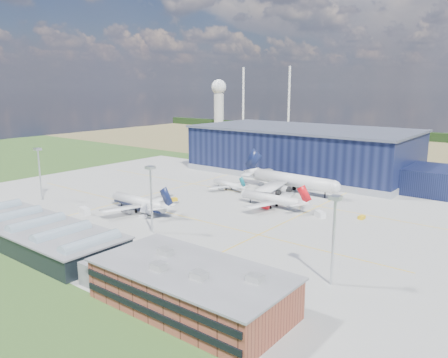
# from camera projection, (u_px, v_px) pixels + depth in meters

# --- Properties ---
(ground) EXTENTS (600.00, 600.00, 0.00)m
(ground) POSITION_uv_depth(u_px,v_px,m) (190.00, 208.00, 177.88)
(ground) COLOR #28511E
(ground) RESTS_ON ground
(apron) EXTENTS (220.00, 160.00, 0.08)m
(apron) POSITION_uv_depth(u_px,v_px,m) (206.00, 203.00, 185.59)
(apron) COLOR gray
(apron) RESTS_ON ground
(farmland) EXTENTS (600.00, 220.00, 0.01)m
(farmland) POSITION_uv_depth(u_px,v_px,m) (376.00, 149.00, 347.67)
(farmland) COLOR olive
(farmland) RESTS_ON ground
(treeline) EXTENTS (600.00, 8.00, 8.00)m
(treeline) POSITION_uv_depth(u_px,v_px,m) (406.00, 135.00, 408.58)
(treeline) COLOR black
(treeline) RESTS_ON ground
(horizon_dressing) EXTENTS (440.20, 18.00, 70.00)m
(horizon_dressing) POSITION_uv_depth(u_px,v_px,m) (238.00, 99.00, 512.90)
(horizon_dressing) COLOR white
(horizon_dressing) RESTS_ON ground
(hangar) EXTENTS (145.00, 62.00, 26.10)m
(hangar) POSITION_uv_depth(u_px,v_px,m) (306.00, 153.00, 246.94)
(hangar) COLOR black
(hangar) RESTS_ON ground
(ops_building) EXTENTS (46.00, 23.00, 10.90)m
(ops_building) POSITION_uv_depth(u_px,v_px,m) (191.00, 287.00, 97.52)
(ops_building) COLOR brown
(ops_building) RESTS_ON ground
(glass_concourse) EXTENTS (78.00, 23.00, 8.60)m
(glass_concourse) POSITION_uv_depth(u_px,v_px,m) (43.00, 235.00, 134.67)
(glass_concourse) COLOR black
(glass_concourse) RESTS_ON ground
(light_mast_west) EXTENTS (2.60, 2.60, 23.00)m
(light_mast_west) POSITION_uv_depth(u_px,v_px,m) (39.00, 166.00, 187.56)
(light_mast_west) COLOR silver
(light_mast_west) RESTS_ON ground
(light_mast_center) EXTENTS (2.60, 2.60, 23.00)m
(light_mast_center) POSITION_uv_depth(u_px,v_px,m) (151.00, 188.00, 145.50)
(light_mast_center) COLOR silver
(light_mast_center) RESTS_ON ground
(light_mast_east) EXTENTS (2.60, 2.60, 23.00)m
(light_mast_east) POSITION_uv_depth(u_px,v_px,m) (334.00, 226.00, 106.45)
(light_mast_east) COLOR silver
(light_mast_east) RESTS_ON ground
(airliner_navy) EXTENTS (37.59, 36.82, 11.91)m
(airliner_navy) POSITION_uv_depth(u_px,v_px,m) (139.00, 197.00, 172.97)
(airliner_navy) COLOR silver
(airliner_navy) RESTS_ON ground
(airliner_red) EXTENTS (34.52, 33.79, 11.09)m
(airliner_red) POSITION_uv_depth(u_px,v_px,m) (272.00, 194.00, 178.56)
(airliner_red) COLOR silver
(airliner_red) RESTS_ON ground
(airliner_widebody) EXTENTS (58.47, 57.38, 17.79)m
(airliner_widebody) POSITION_uv_depth(u_px,v_px,m) (293.00, 174.00, 203.51)
(airliner_widebody) COLOR silver
(airliner_widebody) RESTS_ON ground
(airliner_regional) EXTENTS (29.11, 28.72, 7.89)m
(airliner_regional) POSITION_uv_depth(u_px,v_px,m) (228.00, 182.00, 209.47)
(airliner_regional) COLOR silver
(airliner_regional) RESTS_ON ground
(gse_tug_a) EXTENTS (2.47, 3.84, 1.55)m
(gse_tug_a) POSITION_uv_depth(u_px,v_px,m) (47.00, 217.00, 163.57)
(gse_tug_a) COLOR gold
(gse_tug_a) RESTS_ON ground
(gse_tug_b) EXTENTS (3.02, 3.78, 1.43)m
(gse_tug_b) POSITION_uv_depth(u_px,v_px,m) (173.00, 200.00, 189.07)
(gse_tug_b) COLOR gold
(gse_tug_b) RESTS_ON ground
(gse_van_a) EXTENTS (6.51, 3.97, 2.65)m
(gse_van_a) POSITION_uv_depth(u_px,v_px,m) (85.00, 211.00, 169.43)
(gse_van_a) COLOR silver
(gse_van_a) RESTS_ON ground
(gse_van_b) EXTENTS (5.50, 4.94, 2.35)m
(gse_van_b) POSITION_uv_depth(u_px,v_px,m) (320.00, 214.00, 165.58)
(gse_van_b) COLOR silver
(gse_van_b) RESTS_ON ground
(gse_tug_c) EXTENTS (2.12, 3.18, 1.33)m
(gse_tug_c) POSITION_uv_depth(u_px,v_px,m) (362.00, 217.00, 163.37)
(gse_tug_c) COLOR gold
(gse_tug_c) RESTS_ON ground
(gse_cart_b) EXTENTS (3.11, 2.40, 1.20)m
(gse_cart_b) POSITION_uv_depth(u_px,v_px,m) (261.00, 184.00, 219.99)
(gse_cart_b) COLOR silver
(gse_cart_b) RESTS_ON ground
(airstair) EXTENTS (3.32, 5.96, 3.60)m
(airstair) POSITION_uv_depth(u_px,v_px,m) (148.00, 212.00, 166.69)
(airstair) COLOR silver
(airstair) RESTS_ON ground
(car_a) EXTENTS (3.49, 1.97, 1.12)m
(car_a) POSITION_uv_depth(u_px,v_px,m) (106.00, 245.00, 135.77)
(car_a) COLOR #99999E
(car_a) RESTS_ON ground
(car_b) EXTENTS (3.92, 2.09, 1.23)m
(car_b) POSITION_uv_depth(u_px,v_px,m) (265.00, 299.00, 100.96)
(car_b) COLOR #99999E
(car_b) RESTS_ON ground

